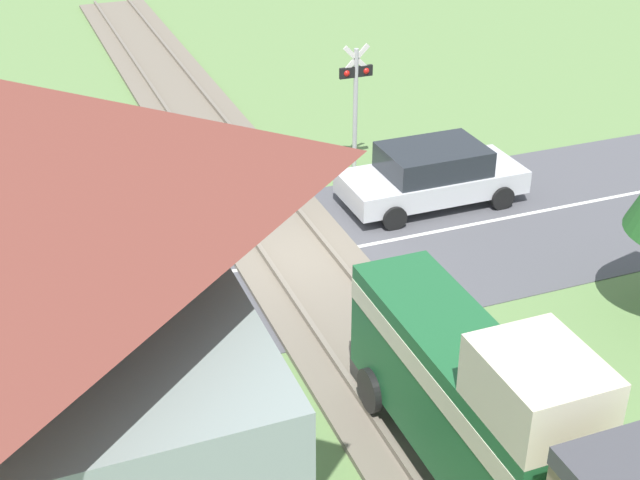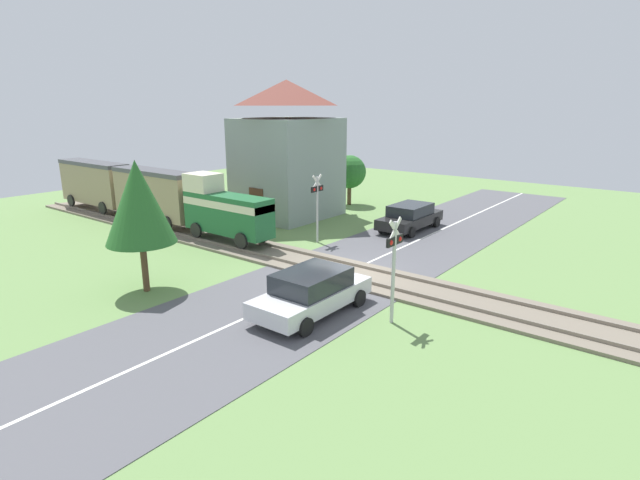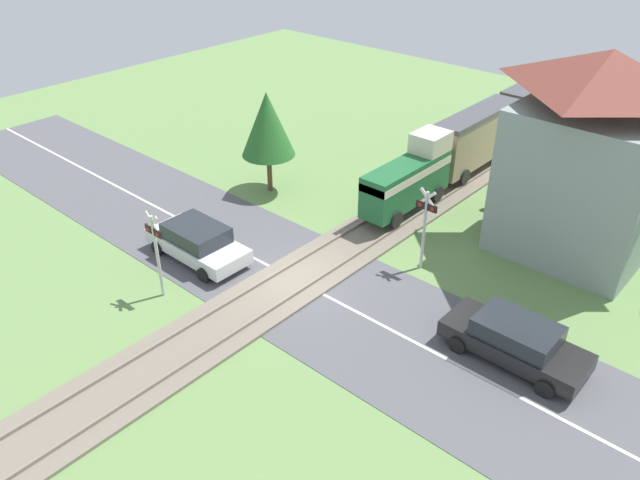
{
  "view_description": "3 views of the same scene",
  "coord_description": "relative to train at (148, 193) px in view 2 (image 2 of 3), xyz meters",
  "views": [
    {
      "loc": [
        5.74,
        16.1,
        9.96
      ],
      "look_at": [
        0.0,
        1.37,
        1.2
      ],
      "focal_mm": 50.0,
      "sensor_mm": 36.0,
      "label": 1
    },
    {
      "loc": [
        -16.15,
        -11.23,
        6.84
      ],
      "look_at": [
        0.0,
        1.37,
        1.2
      ],
      "focal_mm": 28.0,
      "sensor_mm": 36.0,
      "label": 2
    },
    {
      "loc": [
        13.7,
        -14.08,
        13.71
      ],
      "look_at": [
        0.0,
        1.37,
        1.2
      ],
      "focal_mm": 35.0,
      "sensor_mm": 36.0,
      "label": 3
    }
  ],
  "objects": [
    {
      "name": "ground_plane",
      "position": [
        0.0,
        -13.82,
        -1.88
      ],
      "size": [
        60.0,
        60.0,
        0.0
      ],
      "primitive_type": "plane",
      "color": "#66894C"
    },
    {
      "name": "road_surface",
      "position": [
        0.0,
        -13.82,
        -1.87
      ],
      "size": [
        48.0,
        6.4,
        0.02
      ],
      "color": "#515156",
      "rests_on": "ground_plane"
    },
    {
      "name": "track_bed",
      "position": [
        0.0,
        -13.82,
        -1.82
      ],
      "size": [
        2.8,
        48.0,
        0.24
      ],
      "color": "#756B5B",
      "rests_on": "ground_plane"
    },
    {
      "name": "train",
      "position": [
        0.0,
        0.0,
        0.0
      ],
      "size": [
        1.58,
        18.2,
        3.18
      ],
      "color": "#1E6033",
      "rests_on": "track_bed"
    },
    {
      "name": "car_near_crossing",
      "position": [
        -4.06,
        -15.26,
        -1.1
      ],
      "size": [
        4.5,
        2.06,
        1.5
      ],
      "color": "silver",
      "rests_on": "ground_plane"
    },
    {
      "name": "car_far_side",
      "position": [
        8.22,
        -12.38,
        -1.12
      ],
      "size": [
        4.6,
        2.02,
        1.45
      ],
      "color": "black",
      "rests_on": "ground_plane"
    },
    {
      "name": "crossing_signal_west_approach",
      "position": [
        -3.05,
        -17.75,
        0.31
      ],
      "size": [
        0.9,
        0.18,
        3.45
      ],
      "color": "#B7B7B7",
      "rests_on": "ground_plane"
    },
    {
      "name": "crossing_signal_east_approach",
      "position": [
        3.05,
        -9.89,
        0.31
      ],
      "size": [
        0.9,
        0.18,
        3.45
      ],
      "color": "#B7B7B7",
      "rests_on": "ground_plane"
    },
    {
      "name": "station_building",
      "position": [
        6.8,
        -4.62,
        2.09
      ],
      "size": [
        5.97,
        5.31,
        8.17
      ],
      "color": "gray",
      "rests_on": "ground_plane"
    },
    {
      "name": "pedestrian_by_station",
      "position": [
        2.82,
        -3.4,
        -1.19
      ],
      "size": [
        0.38,
        0.38,
        1.52
      ],
      "color": "#B2282D",
      "rests_on": "ground_plane"
    },
    {
      "name": "tree_by_station",
      "position": [
        12.07,
        -5.61,
        0.38
      ],
      "size": [
        2.26,
        2.26,
        3.41
      ],
      "color": "brown",
      "rests_on": "ground_plane"
    },
    {
      "name": "tree_roadside_hedge",
      "position": [
        -6.27,
        -9.05,
        1.5
      ],
      "size": [
        2.53,
        2.53,
        4.92
      ],
      "color": "brown",
      "rests_on": "ground_plane"
    }
  ]
}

